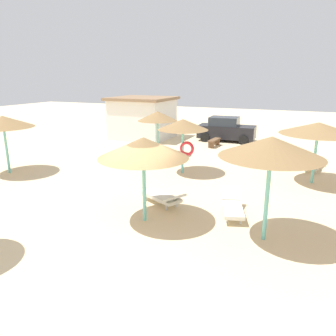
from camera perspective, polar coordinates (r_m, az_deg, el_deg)
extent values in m
plane|color=beige|center=(10.10, -6.95, -10.85)|extent=(80.00, 80.00, 0.00)
cylinder|color=#6BC6BC|center=(19.16, -1.82, 5.40)|extent=(0.12, 0.12, 2.13)
cone|color=olive|center=(18.98, -1.85, 9.08)|extent=(2.31, 2.31, 0.55)
cylinder|color=#6BC6BC|center=(9.45, 16.92, -4.99)|extent=(0.12, 0.12, 2.53)
cone|color=olive|center=(9.06, 17.64, 3.58)|extent=(2.79, 2.79, 0.55)
cylinder|color=#6BC6BC|center=(10.32, -4.18, -3.57)|extent=(0.12, 0.12, 2.19)
cone|color=olive|center=(9.96, -4.33, 3.58)|extent=(2.80, 2.80, 0.64)
cylinder|color=#6BC6BC|center=(15.35, 24.27, 1.64)|extent=(0.12, 0.12, 2.26)
cone|color=olive|center=(15.12, 24.81, 6.34)|extent=(3.17, 3.17, 0.49)
cylinder|color=#6BC6BC|center=(15.53, 2.57, 3.07)|extent=(0.12, 0.12, 2.20)
cone|color=olive|center=(15.30, 2.63, 7.64)|extent=(2.38, 2.38, 0.50)
torus|color=red|center=(15.43, 3.34, 3.42)|extent=(0.71, 0.19, 0.70)
cylinder|color=#6BC6BC|center=(17.31, -26.39, 2.94)|extent=(0.12, 0.12, 2.31)
cone|color=olive|center=(17.11, -26.93, 7.26)|extent=(2.80, 2.80, 0.53)
cube|color=silver|center=(18.35, -8.07, 2.28)|extent=(0.84, 1.77, 0.12)
cube|color=silver|center=(18.91, -6.59, 3.59)|extent=(0.68, 0.48, 0.48)
cylinder|color=silver|center=(18.98, -7.44, 2.22)|extent=(0.06, 0.06, 0.22)
cylinder|color=silver|center=(18.72, -6.38, 2.07)|extent=(0.06, 0.06, 0.22)
cylinder|color=silver|center=(18.08, -9.77, 1.45)|extent=(0.06, 0.06, 0.22)
cylinder|color=silver|center=(17.81, -8.69, 1.28)|extent=(0.06, 0.06, 0.22)
cube|color=silver|center=(11.11, 11.21, -6.89)|extent=(1.13, 1.81, 0.12)
cube|color=silver|center=(11.77, 10.92, -4.35)|extent=(0.76, 0.65, 0.41)
cylinder|color=silver|center=(11.71, 9.82, -6.52)|extent=(0.06, 0.06, 0.22)
cylinder|color=silver|center=(11.75, 11.97, -6.55)|extent=(0.06, 0.06, 0.22)
cylinder|color=silver|center=(10.61, 10.26, -8.96)|extent=(0.06, 0.06, 0.22)
cylinder|color=silver|center=(10.66, 12.64, -8.98)|extent=(0.06, 0.06, 0.22)
cube|color=silver|center=(11.93, -1.31, -4.98)|extent=(1.81, 1.34, 0.12)
cube|color=silver|center=(11.29, 1.20, -5.24)|extent=(0.76, 0.81, 0.31)
cylinder|color=silver|center=(11.69, 1.38, -6.32)|extent=(0.06, 0.06, 0.22)
cylinder|color=silver|center=(11.43, -0.31, -6.85)|extent=(0.06, 0.06, 0.22)
cylinder|color=silver|center=(12.56, -2.21, -4.73)|extent=(0.06, 0.06, 0.22)
cylinder|color=silver|center=(12.32, -3.84, -5.18)|extent=(0.06, 0.06, 0.22)
cube|color=silver|center=(17.70, 23.97, 0.56)|extent=(0.82, 1.76, 0.12)
cube|color=silver|center=(18.43, 24.34, 1.80)|extent=(0.69, 0.55, 0.40)
cylinder|color=silver|center=(18.34, 23.45, 0.56)|extent=(0.06, 0.06, 0.22)
cylinder|color=silver|center=(18.31, 24.81, 0.38)|extent=(0.06, 0.06, 0.22)
cylinder|color=silver|center=(17.19, 22.96, -0.34)|extent=(0.06, 0.06, 0.22)
cylinder|color=silver|center=(17.15, 24.41, -0.54)|extent=(0.06, 0.06, 0.22)
cube|color=brown|center=(21.85, 8.08, 4.89)|extent=(0.52, 1.53, 0.08)
cube|color=brown|center=(21.39, 7.54, 4.01)|extent=(0.37, 0.15, 0.41)
cube|color=brown|center=(22.41, 8.55, 4.50)|extent=(0.37, 0.15, 0.41)
cube|color=black|center=(23.92, 10.21, 6.27)|extent=(4.08, 1.90, 0.90)
cube|color=#262D38|center=(23.85, 9.82, 8.08)|extent=(2.07, 1.66, 0.60)
cylinder|color=black|center=(24.63, 13.65, 5.51)|extent=(0.65, 0.25, 0.64)
cylinder|color=black|center=(22.91, 13.07, 4.81)|extent=(0.65, 0.25, 0.64)
cylinder|color=black|center=(25.10, 7.51, 6.01)|extent=(0.65, 0.25, 0.64)
cylinder|color=black|center=(23.41, 6.50, 5.34)|extent=(0.65, 0.25, 0.64)
cube|color=white|center=(24.66, -4.44, 8.51)|extent=(3.92, 3.83, 2.84)
cube|color=#8C6B4C|center=(24.52, -4.51, 12.03)|extent=(4.32, 4.23, 0.20)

